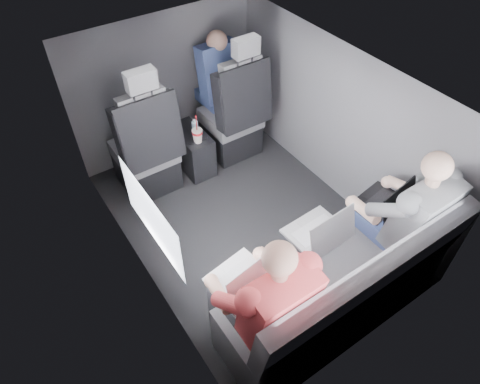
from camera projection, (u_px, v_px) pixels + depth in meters
floor at (245, 223)px, 3.63m from camera, size 2.60×2.60×0.00m
ceiling at (247, 82)px, 2.68m from camera, size 2.60×2.60×0.00m
panel_left at (133, 214)px, 2.80m from camera, size 0.02×2.60×1.35m
panel_right at (336, 123)px, 3.52m from camera, size 0.02×2.60×1.35m
panel_front at (165, 86)px, 3.92m from camera, size 1.80×0.02×1.35m
panel_back at (378, 289)px, 2.40m from camera, size 1.80×0.02×1.35m
side_window at (151, 218)px, 2.47m from camera, size 0.02×0.75×0.42m
seatbelt at (245, 90)px, 3.64m from camera, size 0.35×0.11×0.59m
front_seat_left at (147, 153)px, 3.66m from camera, size 0.52×0.58×1.26m
front_seat_right at (234, 119)px, 4.02m from camera, size 0.52×0.58×1.26m
center_console at (192, 150)px, 4.01m from camera, size 0.24×0.48×0.41m
rear_bench at (338, 294)px, 2.79m from camera, size 1.60×0.57×0.92m
soda_cup at (197, 135)px, 3.73m from camera, size 0.09×0.09×0.28m
water_bottle at (195, 128)px, 3.80m from camera, size 0.06×0.06×0.16m
laptop_white at (243, 278)px, 2.49m from camera, size 0.38×0.37×0.26m
laptop_silver at (320, 231)px, 2.75m from camera, size 0.38×0.34×0.26m
laptop_black at (385, 202)px, 2.93m from camera, size 0.39×0.36×0.25m
passenger_rear_left at (263, 300)px, 2.40m from camera, size 0.50×0.62×1.22m
passenger_rear_right at (400, 215)px, 2.85m from camera, size 0.50×0.62×1.23m
passenger_front_right at (218, 75)px, 3.93m from camera, size 0.37×0.37×0.72m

